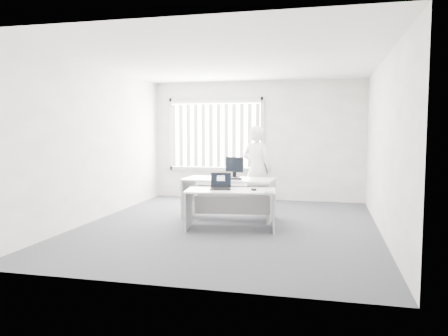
% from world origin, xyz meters
% --- Properties ---
extents(ground, '(6.00, 6.00, 0.00)m').
position_xyz_m(ground, '(0.00, 0.00, 0.00)').
color(ground, '#585961').
rests_on(ground, ground).
extents(wall_back, '(5.00, 0.02, 2.80)m').
position_xyz_m(wall_back, '(0.00, 3.00, 1.40)').
color(wall_back, white).
rests_on(wall_back, ground).
extents(wall_front, '(5.00, 0.02, 2.80)m').
position_xyz_m(wall_front, '(0.00, -3.00, 1.40)').
color(wall_front, white).
rests_on(wall_front, ground).
extents(wall_left, '(0.02, 6.00, 2.80)m').
position_xyz_m(wall_left, '(-2.50, 0.00, 1.40)').
color(wall_left, white).
rests_on(wall_left, ground).
extents(wall_right, '(0.02, 6.00, 2.80)m').
position_xyz_m(wall_right, '(2.50, 0.00, 1.40)').
color(wall_right, white).
rests_on(wall_right, ground).
extents(ceiling, '(5.00, 6.00, 0.02)m').
position_xyz_m(ceiling, '(0.00, 0.00, 2.80)').
color(ceiling, white).
rests_on(ceiling, wall_back).
extents(window, '(2.32, 0.06, 1.76)m').
position_xyz_m(window, '(-1.00, 2.96, 1.55)').
color(window, '#B7B7B2').
rests_on(window, wall_back).
extents(blinds, '(2.20, 0.10, 1.50)m').
position_xyz_m(blinds, '(-1.00, 2.90, 1.52)').
color(blinds, white).
rests_on(blinds, wall_back).
extents(desk_near, '(1.55, 0.88, 0.67)m').
position_xyz_m(desk_near, '(0.09, -0.25, 0.48)').
color(desk_near, silver).
rests_on(desk_near, ground).
extents(desk_far, '(1.69, 0.85, 0.75)m').
position_xyz_m(desk_far, '(-0.14, 0.64, 0.54)').
color(desk_far, silver).
rests_on(desk_far, ground).
extents(office_chair, '(0.68, 0.68, 0.92)m').
position_xyz_m(office_chair, '(0.12, 2.26, 0.29)').
color(office_chair, black).
rests_on(office_chair, ground).
extents(person, '(0.75, 0.64, 1.75)m').
position_xyz_m(person, '(0.28, 1.34, 0.87)').
color(person, white).
rests_on(person, ground).
extents(laptop, '(0.40, 0.37, 0.27)m').
position_xyz_m(laptop, '(-0.08, -0.25, 0.80)').
color(laptop, black).
rests_on(laptop, desk_near).
extents(paper_sheet, '(0.38, 0.32, 0.00)m').
position_xyz_m(paper_sheet, '(0.47, -0.30, 0.67)').
color(paper_sheet, white).
rests_on(paper_sheet, desk_near).
extents(mouse, '(0.10, 0.12, 0.04)m').
position_xyz_m(mouse, '(0.48, -0.26, 0.69)').
color(mouse, '#A5A5A7').
rests_on(mouse, paper_sheet).
extents(booklet, '(0.15, 0.21, 0.01)m').
position_xyz_m(booklet, '(0.75, -0.41, 0.68)').
color(booklet, white).
rests_on(booklet, desk_near).
extents(keyboard, '(0.45, 0.19, 0.02)m').
position_xyz_m(keyboard, '(-0.10, 0.51, 0.76)').
color(keyboard, black).
rests_on(keyboard, desk_far).
extents(monitor, '(0.40, 0.24, 0.39)m').
position_xyz_m(monitor, '(-0.09, 0.91, 0.95)').
color(monitor, black).
rests_on(monitor, desk_far).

